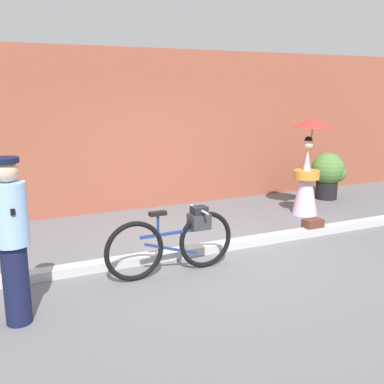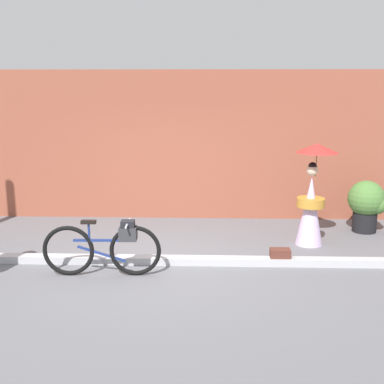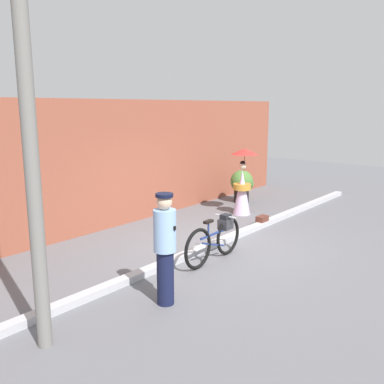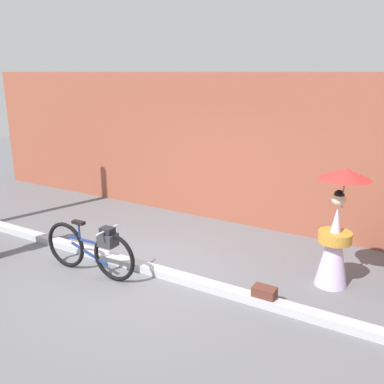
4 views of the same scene
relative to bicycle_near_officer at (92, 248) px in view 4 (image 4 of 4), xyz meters
The scene contains 6 objects.
ground_plane 0.95m from the bicycle_near_officer, 37.58° to the left, with size 30.00×30.00×0.00m, color slate.
building_wall 3.75m from the bicycle_near_officer, 79.35° to the left, with size 14.00×0.40×3.13m, color brown.
sidewalk_curb 0.92m from the bicycle_near_officer, 37.58° to the left, with size 14.00×0.20×0.12m, color #B2B2B7.
bicycle_near_officer is the anchor object (origin of this frame).
person_with_parasol 3.75m from the bicycle_near_officer, 25.42° to the left, with size 0.73×0.73×1.83m.
backpack_on_pavement 2.76m from the bicycle_near_officer, 11.42° to the left, with size 0.32×0.20×0.26m.
Camera 4 is at (3.82, -4.94, 3.13)m, focal length 39.17 mm.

